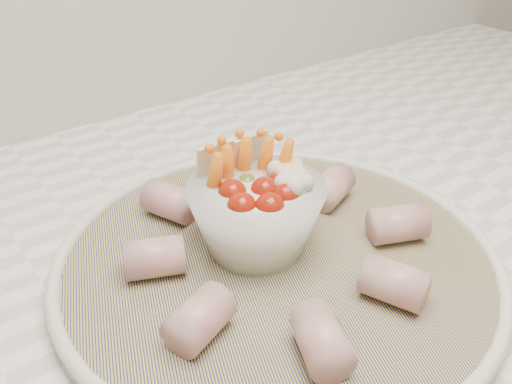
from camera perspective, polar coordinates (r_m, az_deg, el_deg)
serving_platter at (r=0.51m, az=2.12°, el=-6.78°), size 0.50×0.50×0.02m
veggie_bowl at (r=0.49m, az=0.08°, el=-1.88°), size 0.12×0.12×0.10m
cured_meat_rolls at (r=0.49m, az=2.07°, el=-4.91°), size 0.26×0.28×0.03m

